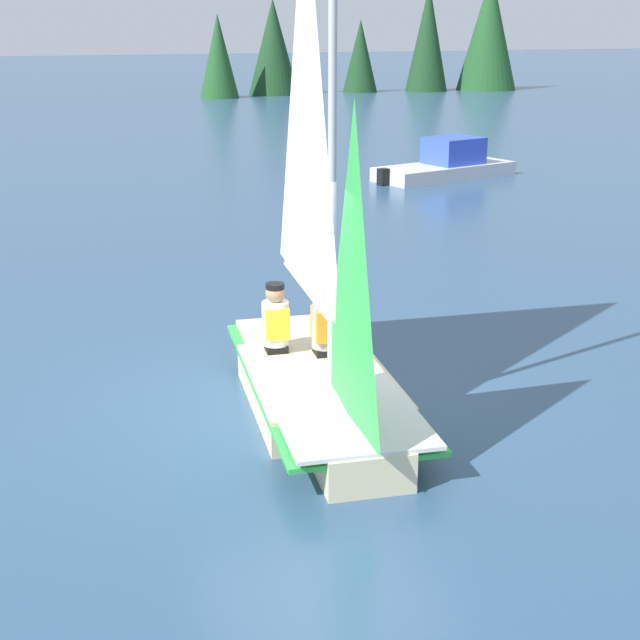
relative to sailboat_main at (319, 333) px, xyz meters
The scene contains 6 objects.
ground_plane 0.82m from the sailboat_main, 101.88° to the right, with size 260.00×260.00×0.00m, color #2D4C6B.
sailboat_main is the anchor object (origin of this frame).
sailor_helm 0.59m from the sailboat_main, 57.85° to the left, with size 0.36×0.39×1.16m.
sailor_crew 0.84m from the sailboat_main, 101.33° to the left, with size 0.36×0.39×1.16m.
motorboat_distant 15.63m from the sailboat_main, 52.26° to the left, with size 4.30×2.08×1.06m.
treeline_shore 49.40m from the sailboat_main, 59.08° to the left, with size 21.10×5.18×7.27m.
Camera 1 is at (-3.71, -7.94, 3.86)m, focal length 50.00 mm.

